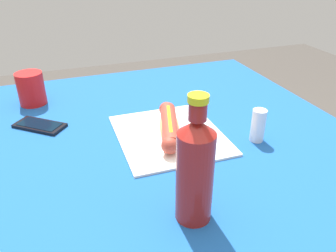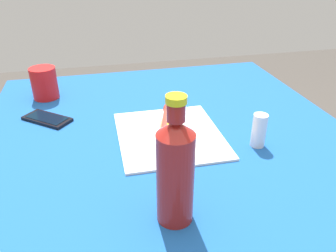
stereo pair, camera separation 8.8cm
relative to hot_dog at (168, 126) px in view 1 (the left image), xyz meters
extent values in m
cylinder|color=brown|center=(0.43, -0.39, -0.42)|extent=(0.07, 0.07, 0.71)
cylinder|color=brown|center=(0.43, 0.38, -0.42)|extent=(0.07, 0.07, 0.71)
cube|color=brown|center=(-0.07, 0.00, -0.05)|extent=(1.16, 0.93, 0.03)
cube|color=#19519E|center=(-0.07, 0.00, -0.03)|extent=(1.22, 0.99, 0.00)
cube|color=white|center=(0.00, 0.00, -0.03)|extent=(0.30, 0.27, 0.01)
ellipsoid|color=tan|center=(0.00, 0.00, 0.00)|extent=(0.19, 0.10, 0.04)
cylinder|color=#A83D2D|center=(0.00, 0.00, 0.00)|extent=(0.20, 0.10, 0.04)
sphere|color=#A83D2D|center=(0.09, -0.03, 0.00)|extent=(0.04, 0.04, 0.04)
sphere|color=#A83D2D|center=(-0.09, 0.03, 0.00)|extent=(0.04, 0.04, 0.04)
cube|color=yellow|center=(0.00, 0.00, 0.02)|extent=(0.15, 0.05, 0.00)
cube|color=black|center=(0.17, 0.32, -0.03)|extent=(0.14, 0.15, 0.01)
cube|color=black|center=(0.17, 0.32, -0.02)|extent=(0.11, 0.12, 0.00)
cylinder|color=maroon|center=(-0.30, 0.06, 0.06)|extent=(0.07, 0.07, 0.18)
cone|color=maroon|center=(-0.30, 0.06, 0.16)|extent=(0.07, 0.07, 0.03)
cylinder|color=maroon|center=(-0.30, 0.06, 0.19)|extent=(0.03, 0.03, 0.03)
cylinder|color=yellow|center=(-0.30, 0.06, 0.21)|extent=(0.03, 0.03, 0.01)
cylinder|color=red|center=(0.34, 0.33, 0.02)|extent=(0.08, 0.08, 0.10)
cylinder|color=silver|center=(-0.10, -0.21, 0.01)|extent=(0.04, 0.04, 0.09)
camera|label=1|loc=(-0.73, 0.26, 0.42)|focal=36.08mm
camera|label=2|loc=(-0.76, 0.18, 0.42)|focal=36.08mm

